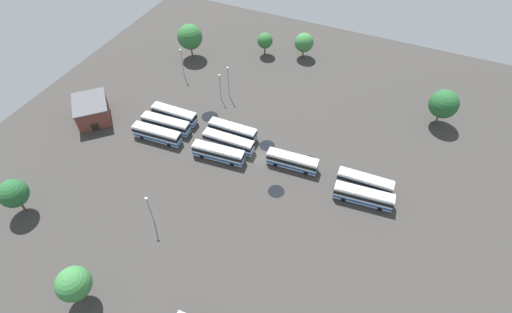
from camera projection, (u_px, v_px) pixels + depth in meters
name	position (u px, v px, depth m)	size (l,w,h in m)	color
ground_plane	(259.00, 157.00, 90.52)	(128.95, 128.95, 0.00)	#383533
bus_row0_slot0	(157.00, 134.00, 93.07)	(12.14, 3.38, 3.46)	silver
bus_row0_slot1	(166.00, 124.00, 95.52)	(12.31, 3.34, 3.46)	silver
bus_row0_slot2	(174.00, 114.00, 97.92)	(11.83, 2.75, 3.46)	silver
bus_row1_slot0	(218.00, 153.00, 88.84)	(12.26, 3.67, 3.46)	silver
bus_row1_slot1	(228.00, 142.00, 91.26)	(12.34, 2.81, 3.46)	silver
bus_row1_slot2	(233.00, 131.00, 93.91)	(11.91, 2.79, 3.46)	silver
bus_row2_slot1	(292.00, 161.00, 87.11)	(11.66, 3.33, 3.46)	silver
bus_row3_slot0	(363.00, 196.00, 80.51)	(12.39, 3.74, 3.46)	silver
bus_row3_slot1	(365.00, 182.00, 83.03)	(11.81, 2.99, 3.46)	silver
depot_building	(92.00, 110.00, 97.65)	(12.72, 12.77, 5.39)	brown
lamp_post_far_corner	(228.00, 81.00, 102.09)	(0.56, 0.28, 9.27)	slate
lamp_post_mid_lot	(182.00, 62.00, 108.41)	(0.56, 0.28, 8.78)	slate
lamp_post_by_building	(220.00, 86.00, 101.85)	(0.56, 0.28, 7.79)	slate
lamp_post_near_entrance	(150.00, 210.00, 74.81)	(0.56, 0.28, 8.35)	slate
tree_northwest	(13.00, 193.00, 76.22)	(5.72, 5.72, 8.49)	brown
tree_north_edge	(444.00, 104.00, 94.02)	(6.96, 6.96, 9.60)	brown
tree_northeast	(74.00, 284.00, 63.64)	(5.82, 5.82, 8.51)	brown
tree_east_edge	(265.00, 41.00, 116.36)	(4.63, 4.63, 6.98)	brown
tree_west_edge	(304.00, 43.00, 115.36)	(5.60, 5.60, 7.62)	brown
tree_south_edge	(190.00, 37.00, 114.19)	(7.31, 7.31, 10.23)	brown
puddle_centre_drain	(267.00, 146.00, 93.02)	(3.71, 3.71, 0.01)	black
puddle_near_shelter	(276.00, 191.00, 83.64)	(3.59, 3.59, 0.01)	black
puddle_front_lane	(309.00, 161.00, 89.64)	(3.40, 3.40, 0.01)	black
puddle_between_rows	(210.00, 117.00, 100.06)	(4.36, 4.36, 0.01)	black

